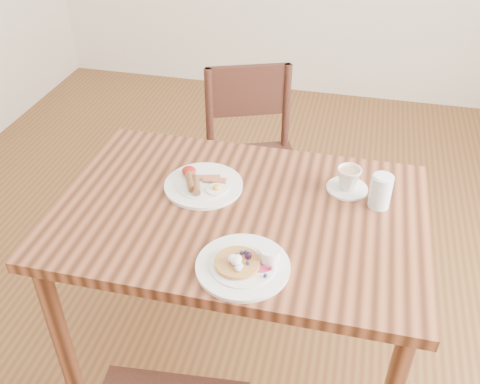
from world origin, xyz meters
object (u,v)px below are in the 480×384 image
at_px(chair_far, 252,156).
at_px(breakfast_plate, 202,184).
at_px(teacup_saucer, 348,180).
at_px(water_glass, 381,191).
at_px(pancake_plate, 245,264).
at_px(dining_table, 240,232).

height_order(chair_far, breakfast_plate, chair_far).
height_order(chair_far, teacup_saucer, chair_far).
bearing_deg(teacup_saucer, water_glass, -32.07).
xyz_separation_m(pancake_plate, breakfast_plate, (-0.23, 0.35, -0.00)).
xyz_separation_m(pancake_plate, teacup_saucer, (0.25, 0.45, 0.02)).
relative_size(teacup_saucer, water_glass, 1.23).
xyz_separation_m(dining_table, water_glass, (0.44, 0.13, 0.16)).
bearing_deg(pancake_plate, breakfast_plate, 123.38).
height_order(dining_table, chair_far, chair_far).
relative_size(chair_far, pancake_plate, 3.26).
bearing_deg(dining_table, breakfast_plate, 149.02).
bearing_deg(chair_far, water_glass, 111.91).
bearing_deg(dining_table, teacup_saucer, 30.37).
height_order(dining_table, water_glass, water_glass).
bearing_deg(water_glass, breakfast_plate, -176.79).
distance_m(breakfast_plate, water_glass, 0.59).
bearing_deg(water_glass, chair_far, 133.02).
height_order(chair_far, water_glass, chair_far).
height_order(dining_table, breakfast_plate, breakfast_plate).
bearing_deg(chair_far, teacup_saucer, 109.21).
distance_m(chair_far, pancake_plate, 1.03).
height_order(breakfast_plate, water_glass, water_glass).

